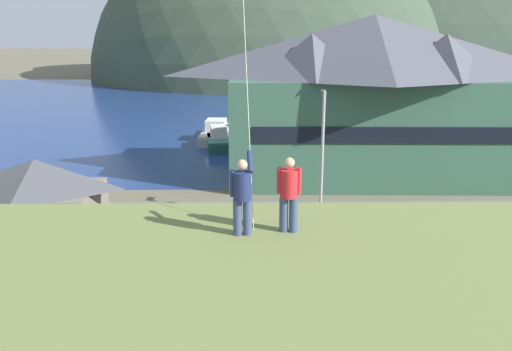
{
  "coord_description": "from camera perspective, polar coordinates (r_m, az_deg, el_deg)",
  "views": [
    {
      "loc": [
        0.74,
        -17.47,
        10.82
      ],
      "look_at": [
        1.12,
        9.0,
        3.49
      ],
      "focal_mm": 37.21,
      "sensor_mm": 36.0,
      "label": 1
    }
  ],
  "objects": [
    {
      "name": "ground_plane",
      "position": [
        20.57,
        -2.87,
        -16.3
      ],
      "size": [
        600.0,
        600.0,
        0.0
      ],
      "primitive_type": "plane",
      "color": "#66604C"
    },
    {
      "name": "person_kite_flyer",
      "position": [
        11.72,
        -1.49,
        -2.02
      ],
      "size": [
        0.51,
        0.67,
        1.86
      ],
      "color": "#384770",
      "rests_on": "grassy_hill_foreground"
    },
    {
      "name": "parked_car_mid_row_center",
      "position": [
        20.07,
        -4.13,
        -13.67
      ],
      "size": [
        4.32,
        2.3,
        1.82
      ],
      "color": "black",
      "rests_on": "parking_lot_pad"
    },
    {
      "name": "person_companion",
      "position": [
        11.92,
        3.56,
        -1.82
      ],
      "size": [
        0.55,
        0.4,
        1.74
      ],
      "color": "#384770",
      "rests_on": "grassy_hill_foreground"
    },
    {
      "name": "parked_car_mid_row_near",
      "position": [
        26.71,
        14.12,
        -6.45
      ],
      "size": [
        4.32,
        2.3,
        1.82
      ],
      "color": "#B28923",
      "rests_on": "parking_lot_pad"
    },
    {
      "name": "storage_shed_waterside",
      "position": [
        42.43,
        1.76,
        4.02
      ],
      "size": [
        6.08,
        4.92,
        4.64
      ],
      "color": "beige",
      "rests_on": "ground"
    },
    {
      "name": "wharf_dock",
      "position": [
        51.77,
        -0.22,
        3.8
      ],
      "size": [
        3.2,
        12.28,
        0.7
      ],
      "color": "#70604C",
      "rests_on": "ground"
    },
    {
      "name": "parked_car_corner_spot",
      "position": [
        20.47,
        -19.87,
        -14.01
      ],
      "size": [
        4.35,
        2.36,
        1.82
      ],
      "color": "slate",
      "rests_on": "parking_lot_pad"
    },
    {
      "name": "bay_water",
      "position": [
        78.23,
        -1.37,
        7.53
      ],
      "size": [
        360.0,
        84.0,
        0.03
      ],
      "primitive_type": "cube",
      "color": "navy",
      "rests_on": "ground"
    },
    {
      "name": "parked_car_front_row_silver",
      "position": [
        26.37,
        -8.12,
        -6.41
      ],
      "size": [
        4.35,
        2.37,
        1.82
      ],
      "color": "#236633",
      "rests_on": "parking_lot_pad"
    },
    {
      "name": "far_hill_east_peak",
      "position": [
        140.41,
        11.1,
        10.77
      ],
      "size": [
        103.99,
        50.57,
        87.0
      ],
      "primitive_type": "ellipsoid",
      "color": "#3D4C38",
      "rests_on": "ground"
    },
    {
      "name": "moored_boat_wharfside",
      "position": [
        50.24,
        -4.06,
        3.84
      ],
      "size": [
        2.81,
        6.79,
        2.16
      ],
      "color": "#23564C",
      "rests_on": "ground"
    },
    {
      "name": "far_hill_center_saddle",
      "position": [
        140.79,
        11.69,
        10.75
      ],
      "size": [
        131.55,
        63.18,
        93.37
      ],
      "primitive_type": "ellipsoid",
      "color": "#3D4C38",
      "rests_on": "ground"
    },
    {
      "name": "parking_lot_pad",
      "position": [
        24.93,
        -2.48,
        -10.14
      ],
      "size": [
        40.0,
        20.0,
        0.1
      ],
      "primitive_type": "cube",
      "color": "slate",
      "rests_on": "ground"
    },
    {
      "name": "moored_boat_outer_mooring",
      "position": [
        54.14,
        3.61,
        4.69
      ],
      "size": [
        3.38,
        8.11,
        2.16
      ],
      "color": "navy",
      "rests_on": "ground"
    },
    {
      "name": "moored_boat_inner_slip",
      "position": [
        53.76,
        -4.23,
        4.6
      ],
      "size": [
        3.27,
        8.61,
        2.16
      ],
      "color": "#A8A399",
      "rests_on": "ground"
    },
    {
      "name": "far_hill_west_ridge",
      "position": [
        126.12,
        1.46,
        10.55
      ],
      "size": [
        80.7,
        73.39,
        71.0
      ],
      "primitive_type": "ellipsoid",
      "color": "#3D4C38",
      "rests_on": "ground"
    },
    {
      "name": "parking_light_pole",
      "position": [
        29.02,
        7.13,
        2.64
      ],
      "size": [
        0.24,
        0.78,
        7.58
      ],
      "color": "#ADADB2",
      "rests_on": "parking_lot_pad"
    },
    {
      "name": "parked_car_front_row_red",
      "position": [
        20.75,
        13.69,
        -13.07
      ],
      "size": [
        4.24,
        2.14,
        1.82
      ],
      "color": "#236633",
      "rests_on": "parking_lot_pad"
    },
    {
      "name": "harbor_lodge",
      "position": [
        39.92,
        12.32,
        8.63
      ],
      "size": [
        21.82,
        11.13,
        11.82
      ],
      "color": "#38604C",
      "rests_on": "ground"
    },
    {
      "name": "storage_shed_near_lot",
      "position": [
        26.87,
        -22.26,
        -3.47
      ],
      "size": [
        5.87,
        4.57,
        5.09
      ],
      "color": "#756B5B",
      "rests_on": "ground"
    }
  ]
}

